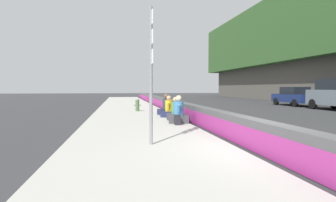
{
  "coord_description": "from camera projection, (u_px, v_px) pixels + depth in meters",
  "views": [
    {
      "loc": [
        -6.37,
        3.38,
        1.64
      ],
      "look_at": [
        10.6,
        0.45,
        0.83
      ],
      "focal_mm": 30.66,
      "sensor_mm": 36.0,
      "label": 1
    }
  ],
  "objects": [
    {
      "name": "ground_plane",
      "position": [
        261.0,
        155.0,
        6.93
      ],
      "size": [
        160.0,
        160.0,
        0.0
      ],
      "primitive_type": "plane",
      "color": "#353538",
      "rests_on": "ground"
    },
    {
      "name": "sidewalk_strip",
      "position": [
        152.0,
        157.0,
        6.47
      ],
      "size": [
        80.0,
        4.4,
        0.14
      ],
      "primitive_type": "cube",
      "color": "#B5B2A8",
      "rests_on": "ground_plane"
    },
    {
      "name": "jersey_barrier",
      "position": [
        261.0,
        138.0,
        6.9
      ],
      "size": [
        76.0,
        0.45,
        0.85
      ],
      "color": "#545456",
      "rests_on": "ground_plane"
    },
    {
      "name": "route_sign_post",
      "position": [
        151.0,
        65.0,
        7.47
      ],
      "size": [
        0.44,
        0.09,
        3.6
      ],
      "color": "gray",
      "rests_on": "sidewalk_strip"
    },
    {
      "name": "fire_hydrant",
      "position": [
        137.0,
        104.0,
        18.25
      ],
      "size": [
        0.26,
        0.46,
        0.88
      ],
      "color": "#47663D",
      "rests_on": "sidewalk_strip"
    },
    {
      "name": "seated_person_foreground",
      "position": [
        179.0,
        114.0,
        12.19
      ],
      "size": [
        0.86,
        0.96,
        1.17
      ],
      "color": "#424247",
      "rests_on": "sidewalk_strip"
    },
    {
      "name": "seated_person_middle",
      "position": [
        175.0,
        113.0,
        13.35
      ],
      "size": [
        0.71,
        0.82,
        1.07
      ],
      "color": "#424247",
      "rests_on": "sidewalk_strip"
    },
    {
      "name": "seated_person_rear",
      "position": [
        169.0,
        110.0,
        14.66
      ],
      "size": [
        0.86,
        0.94,
        1.09
      ],
      "color": "#23284C",
      "rests_on": "sidewalk_strip"
    },
    {
      "name": "seated_person_far",
      "position": [
        166.0,
        108.0,
        15.81
      ],
      "size": [
        0.83,
        0.94,
        1.16
      ],
      "color": "#23284C",
      "rests_on": "sidewalk_strip"
    },
    {
      "name": "backpack",
      "position": [
        178.0,
        120.0,
        11.55
      ],
      "size": [
        0.32,
        0.28,
        0.4
      ],
      "color": "#232328",
      "rests_on": "sidewalk_strip"
    },
    {
      "name": "parked_car_fourth",
      "position": [
        294.0,
        96.0,
        25.9
      ],
      "size": [
        4.53,
        2.0,
        1.71
      ],
      "color": "navy",
      "rests_on": "ground_plane"
    }
  ]
}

